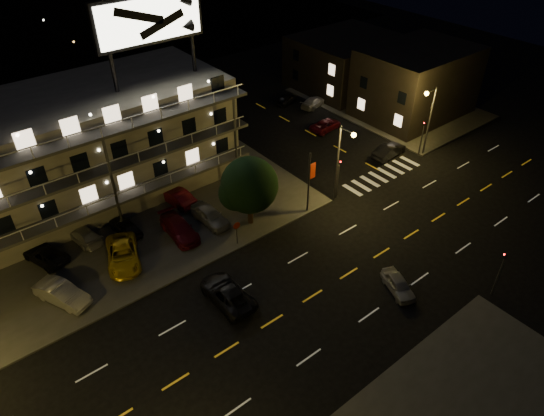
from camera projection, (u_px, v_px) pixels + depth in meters
ground at (331, 284)px, 38.38m from camera, size 140.00×140.00×0.00m
curb_nw at (66, 229)px, 43.87m from camera, size 44.00×24.00×0.15m
curb_ne at (387, 103)px, 65.98m from camera, size 16.00×24.00×0.15m
motel at (80, 148)px, 45.22m from camera, size 28.00×13.80×18.10m
side_bldg_front at (416, 82)px, 60.98m from camera, size 14.06×10.00×8.50m
side_bldg_back at (347, 62)px, 68.97m from camera, size 14.06×12.00×7.00m
streetlight_nc at (341, 157)px, 44.69m from camera, size 0.44×1.92×8.00m
streetlight_ne at (429, 115)px, 51.77m from camera, size 1.92×0.44×8.00m
signal_nw at (338, 174)px, 46.72m from camera, size 0.20×0.27×4.60m
signal_sw at (500, 270)px, 36.03m from camera, size 0.20×0.27×4.60m
signal_ne at (422, 135)px, 53.25m from camera, size 0.27×0.20×4.60m
banner_north at (309, 181)px, 44.18m from camera, size 0.83×0.16×6.40m
stop_sign at (237, 229)px, 41.24m from camera, size 0.91×0.11×2.61m
tree at (249, 187)px, 42.23m from camera, size 5.28×5.08×6.65m
lot_car_1 at (62, 293)px, 36.36m from camera, size 3.36×4.86×1.52m
lot_car_2 at (123, 254)px, 39.89m from camera, size 4.19×5.95×1.51m
lot_car_3 at (179, 228)px, 42.70m from camera, size 2.30×5.12×1.46m
lot_car_4 at (210, 215)px, 44.16m from camera, size 2.02×4.51×1.50m
lot_car_6 at (45, 254)px, 40.10m from camera, size 3.33×4.83×1.23m
lot_car_7 at (83, 235)px, 42.15m from camera, size 2.44×4.56×1.26m
lot_car_8 at (125, 227)px, 42.98m from camera, size 1.91×4.01×1.32m
lot_car_9 at (176, 196)px, 46.59m from camera, size 2.22×4.72×1.50m
side_car_0 at (389, 151)px, 54.05m from camera, size 4.63×1.97×1.49m
side_car_1 at (326, 125)px, 59.39m from camera, size 4.60×2.53×1.22m
side_car_2 at (313, 102)px, 64.74m from camera, size 4.78×2.97×1.29m
side_car_3 at (286, 99)px, 65.63m from camera, size 4.07×2.67×1.29m
road_car_east at (398, 284)px, 37.52m from camera, size 2.72×3.92×1.24m
road_car_west at (227, 293)px, 36.61m from camera, size 2.45×5.27×1.46m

